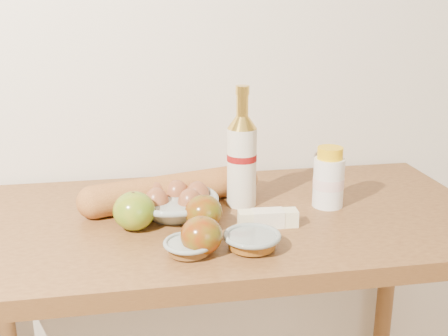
{
  "coord_description": "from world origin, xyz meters",
  "views": [
    {
      "loc": [
        -0.2,
        0.03,
        1.38
      ],
      "look_at": [
        0.0,
        1.15,
        1.02
      ],
      "focal_mm": 45.0,
      "sensor_mm": 36.0,
      "label": 1
    }
  ],
  "objects_px": {
    "egg_bowl": "(175,202)",
    "baguette": "(172,190)",
    "cream_bottle": "(329,179)",
    "bourbon_bottle": "(242,158)",
    "table": "(222,264)"
  },
  "relations": [
    {
      "from": "bourbon_bottle",
      "to": "table",
      "type": "bearing_deg",
      "value": -123.73
    },
    {
      "from": "bourbon_bottle",
      "to": "baguette",
      "type": "xyz_separation_m",
      "value": [
        -0.16,
        0.03,
        -0.08
      ]
    },
    {
      "from": "egg_bowl",
      "to": "baguette",
      "type": "distance_m",
      "value": 0.06
    },
    {
      "from": "bourbon_bottle",
      "to": "egg_bowl",
      "type": "distance_m",
      "value": 0.18
    },
    {
      "from": "table",
      "to": "baguette",
      "type": "height_order",
      "value": "baguette"
    },
    {
      "from": "table",
      "to": "baguette",
      "type": "bearing_deg",
      "value": 141.04
    },
    {
      "from": "bourbon_bottle",
      "to": "baguette",
      "type": "relative_size",
      "value": 0.63
    },
    {
      "from": "cream_bottle",
      "to": "egg_bowl",
      "type": "bearing_deg",
      "value": -175.1
    },
    {
      "from": "table",
      "to": "cream_bottle",
      "type": "bearing_deg",
      "value": 2.9
    },
    {
      "from": "cream_bottle",
      "to": "bourbon_bottle",
      "type": "bearing_deg",
      "value": 174.13
    },
    {
      "from": "baguette",
      "to": "egg_bowl",
      "type": "bearing_deg",
      "value": -105.27
    },
    {
      "from": "baguette",
      "to": "table",
      "type": "bearing_deg",
      "value": -54.4
    },
    {
      "from": "bourbon_bottle",
      "to": "egg_bowl",
      "type": "relative_size",
      "value": 1.17
    },
    {
      "from": "egg_bowl",
      "to": "baguette",
      "type": "bearing_deg",
      "value": 90.16
    },
    {
      "from": "bourbon_bottle",
      "to": "egg_bowl",
      "type": "height_order",
      "value": "bourbon_bottle"
    }
  ]
}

